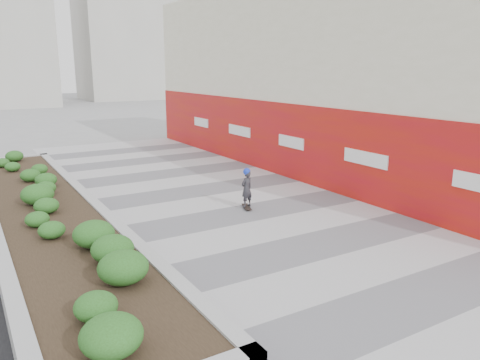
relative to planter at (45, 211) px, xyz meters
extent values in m
plane|color=gray|center=(5.50, -7.00, -0.42)|extent=(160.00, 160.00, 0.00)
cube|color=#A8A8AD|center=(5.50, -4.00, -0.41)|extent=(8.00, 36.00, 0.01)
cube|color=beige|center=(12.50, 2.00, 3.58)|extent=(6.00, 24.00, 8.00)
cube|color=#AF0D1E|center=(9.52, 2.00, 1.08)|extent=(0.12, 24.00, 3.00)
cube|color=#9E9EA0|center=(0.00, 8.85, -0.14)|extent=(3.00, 0.30, 0.55)
cube|color=#9E9EA0|center=(1.35, 0.00, -0.14)|extent=(0.30, 18.00, 0.55)
cube|color=#2D2116|center=(0.00, 0.00, -0.17)|extent=(2.40, 17.40, 0.50)
cube|color=#ADAAA3|center=(20.50, 53.00, 11.58)|extent=(14.00, 10.00, 24.00)
cylinder|color=#595654|center=(6.00, -4.00, -0.42)|extent=(0.44, 0.44, 0.01)
cube|color=black|center=(5.75, -1.61, -0.35)|extent=(0.44, 0.74, 0.02)
imported|color=#2C2B31|center=(5.75, -1.61, 0.24)|extent=(0.48, 0.38, 1.18)
sphere|color=#1631C3|center=(5.75, -1.61, 0.79)|extent=(0.23, 0.23, 0.23)
camera|label=1|loc=(-1.79, -13.72, 3.97)|focal=35.00mm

